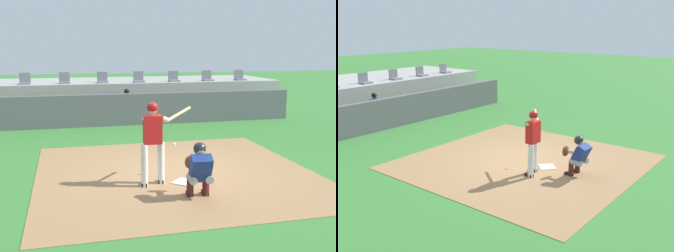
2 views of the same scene
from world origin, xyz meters
The scene contains 16 objects.
ground_plane centered at (0.00, 0.00, 0.00)m, with size 80.00×80.00×0.00m, color #387A33.
dirt_infield centered at (0.00, 0.00, 0.01)m, with size 6.40×6.40×0.01m, color #9E754C.
home_plate centered at (0.00, -0.80, 0.02)m, with size 0.44×0.44×0.02m, color white.
batter_at_plate centered at (-0.67, -0.75, 1.04)m, with size 1.30×0.80×1.80m.
catcher_crouched centered at (0.01, -1.75, 0.61)m, with size 0.50×1.93×1.13m.
dugout_wall centered at (0.00, 6.50, 0.60)m, with size 13.00×0.30×1.20m, color #59595E.
dugout_bench centered at (0.00, 7.50, 0.23)m, with size 11.80×0.44×0.45m, color olive.
dugout_player_1 centered at (-0.03, 7.34, 0.67)m, with size 0.49×0.70×1.30m.
stands_platform centered at (0.00, 10.90, 0.70)m, with size 15.00×4.40×1.40m, color #9E9E99.
stadium_seat_1 centered at (-4.06, 9.38, 1.53)m, with size 0.46×0.46×0.48m.
stadium_seat_2 centered at (-2.44, 9.38, 1.53)m, with size 0.46×0.46×0.48m.
stadium_seat_3 centered at (-0.81, 9.38, 1.53)m, with size 0.46×0.46×0.48m.
stadium_seat_4 centered at (0.81, 9.38, 1.53)m, with size 0.46×0.46×0.48m.
stadium_seat_5 centered at (2.44, 9.38, 1.53)m, with size 0.46×0.46×0.48m.
stadium_seat_6 centered at (4.06, 9.38, 1.53)m, with size 0.46×0.46×0.48m.
stadium_seat_7 centered at (5.69, 9.38, 1.53)m, with size 0.46×0.46×0.48m.
Camera 1 is at (-2.46, -9.18, 2.90)m, focal length 44.63 mm.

